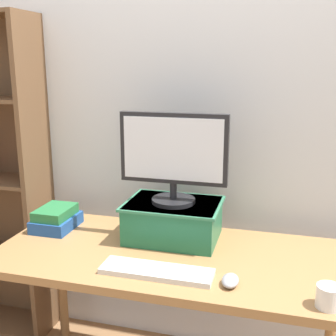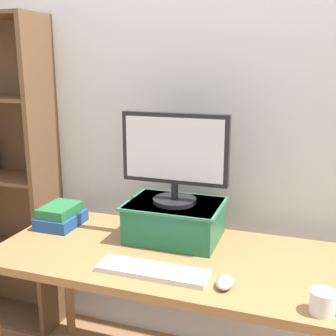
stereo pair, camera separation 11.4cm
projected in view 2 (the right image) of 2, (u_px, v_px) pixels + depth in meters
The scene contains 9 objects.
back_wall at pixel (201, 117), 2.18m from camera, with size 7.00×0.08×2.60m.
desk at pixel (170, 269), 1.87m from camera, with size 1.56×0.70×0.76m.
bookshelf_unit at pixel (2, 175), 2.50m from camera, with size 0.64×0.28×1.83m.
riser_box at pixel (175, 219), 1.98m from camera, with size 0.44×0.33×0.18m.
computer_monitor at pixel (175, 155), 1.91m from camera, with size 0.50×0.20×0.42m.
keyboard at pixel (152, 271), 1.67m from camera, with size 0.45×0.13×0.02m.
computer_mouse at pixel (225, 282), 1.57m from camera, with size 0.06×0.10×0.04m.
book_stack at pixel (61, 216), 2.15m from camera, with size 0.18×0.24×0.11m.
coffee_mug at pixel (323, 302), 1.40m from camera, with size 0.11×0.08×0.08m.
Camera 2 is at (0.55, -1.61, 1.57)m, focal length 45.00 mm.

